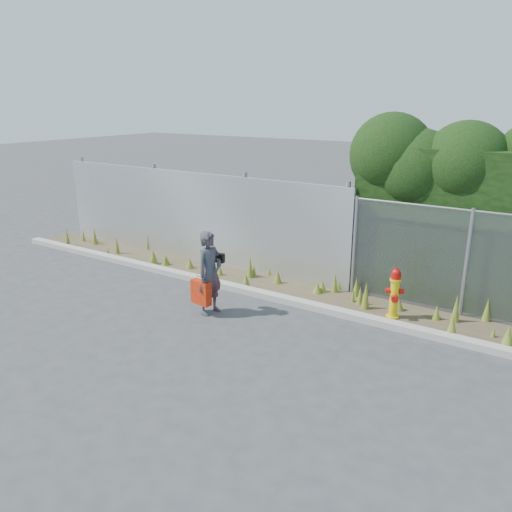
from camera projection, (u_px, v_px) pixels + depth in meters
The scene contains 8 objects.
ground at pixel (227, 335), 8.57m from camera, with size 80.00×80.00×0.00m, color #3A3B3D.
curb at pixel (279, 298), 9.99m from camera, with size 16.00×0.22×0.12m, color #A39B93.
weed_strip at pixel (331, 293), 10.05m from camera, with size 16.00×1.30×0.55m.
corrugated_fence at pixel (191, 216), 12.32m from camera, with size 8.50×0.21×2.30m.
fire_hydrant at pixel (394, 294), 9.07m from camera, with size 0.33×0.30×0.99m.
woman at pixel (210, 273), 9.23m from camera, with size 0.58×0.38×1.59m, color #0F5760.
red_tote_bag at pixel (201, 292), 9.27m from camera, with size 0.41×0.15×0.54m.
black_shoulder_bag at pixel (218, 258), 9.35m from camera, with size 0.23×0.10×0.18m.
Camera 1 is at (4.62, -6.26, 3.86)m, focal length 35.00 mm.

